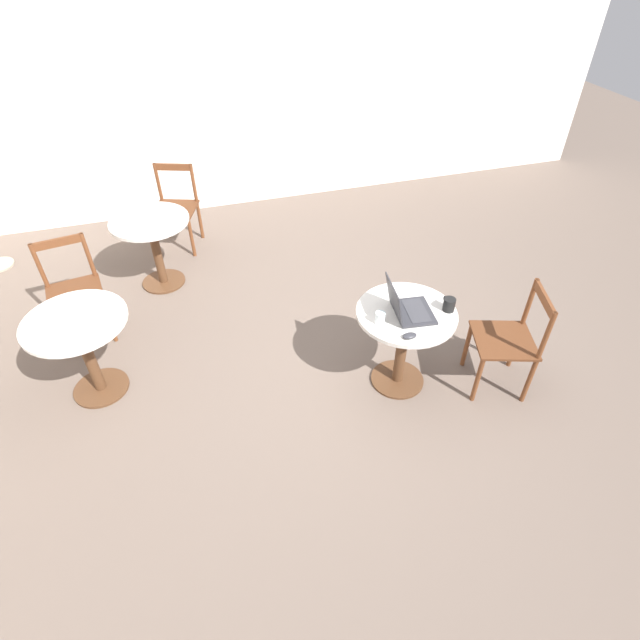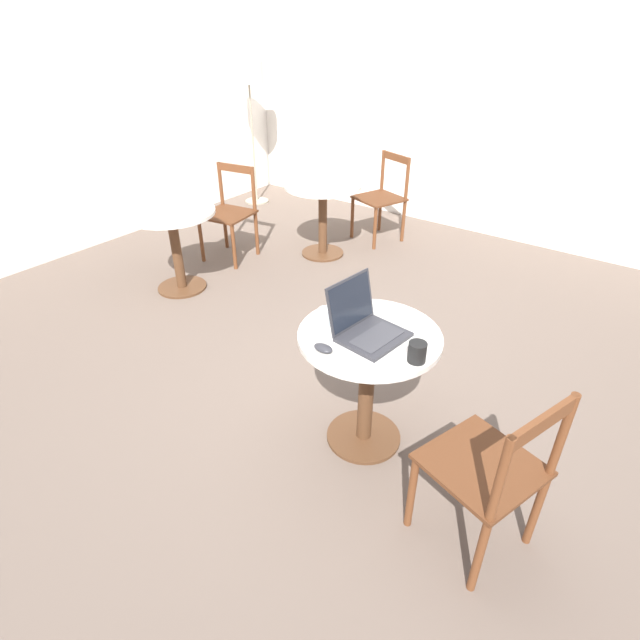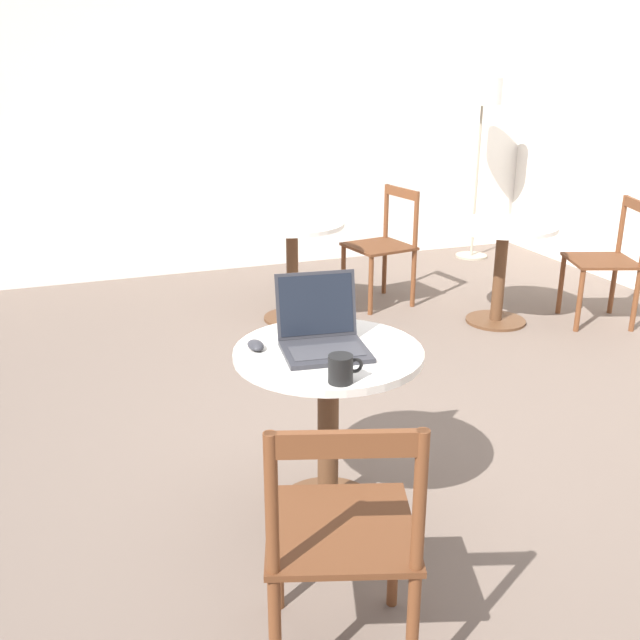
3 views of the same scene
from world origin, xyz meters
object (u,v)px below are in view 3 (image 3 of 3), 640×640
object	(u,v)px
chair_near_front	(341,538)
chair_mid_right	(607,261)
cafe_table_mid	(502,250)
laptop	(322,336)
cafe_table_far	(292,248)
cafe_table_near	(328,393)
mug	(341,369)
mouse	(256,345)
drinking_glass	(294,321)
floor_lamp	(482,104)
chair_far_right	(384,246)

from	to	relation	value
chair_near_front	chair_mid_right	world-z (taller)	same
cafe_table_mid	laptop	size ratio (longest dim) A/B	2.07
cafe_table_far	cafe_table_near	bearing A→B (deg)	-104.61
cafe_table_mid	mug	world-z (taller)	mug
cafe_table_far	mouse	size ratio (longest dim) A/B	7.26
cafe_table_near	cafe_table_far	size ratio (longest dim) A/B	1.00
cafe_table_far	chair_near_front	size ratio (longest dim) A/B	0.83
cafe_table_mid	mug	distance (m)	2.84
chair_mid_right	drinking_glass	world-z (taller)	chair_mid_right
mug	floor_lamp	bearing A→B (deg)	52.51
floor_lamp	mouse	bearing A→B (deg)	-132.55
cafe_table_mid	floor_lamp	size ratio (longest dim) A/B	0.45
mouse	drinking_glass	size ratio (longest dim) A/B	1.09
drinking_glass	cafe_table_far	bearing A→B (deg)	72.26
chair_mid_right	mouse	bearing A→B (deg)	-154.71
chair_far_right	floor_lamp	world-z (taller)	floor_lamp
floor_lamp	drinking_glass	world-z (taller)	floor_lamp
laptop	mug	xyz separation A→B (m)	(-0.04, -0.30, -0.01)
cafe_table_near	chair_far_right	xyz separation A→B (m)	(1.36, 2.40, -0.08)
chair_near_front	floor_lamp	distance (m)	5.18
mug	laptop	bearing A→B (deg)	81.67
cafe_table_far	chair_near_front	bearing A→B (deg)	-105.48
chair_near_front	floor_lamp	xyz separation A→B (m)	(2.99, 4.13, 0.95)
mouse	drinking_glass	world-z (taller)	drinking_glass
cafe_table_mid	chair_near_front	world-z (taller)	chair_near_front
chair_near_front	drinking_glass	bearing A→B (deg)	79.34
cafe_table_mid	floor_lamp	distance (m)	2.04
chair_mid_right	floor_lamp	size ratio (longest dim) A/B	0.53
cafe_table_near	laptop	bearing A→B (deg)	148.67
chair_far_right	mug	distance (m)	3.06
laptop	mouse	xyz separation A→B (m)	(-0.24, 0.09, -0.04)
floor_lamp	mug	world-z (taller)	floor_lamp
laptop	chair_mid_right	bearing A→B (deg)	28.71
cafe_table_near	cafe_table_mid	world-z (taller)	same
chair_far_right	mug	xyz separation A→B (m)	(-1.42, -2.69, 0.31)
floor_lamp	drinking_glass	size ratio (longest dim) A/B	17.80
cafe_table_near	drinking_glass	bearing A→B (deg)	104.41
chair_far_right	cafe_table_near	bearing A→B (deg)	-119.48
chair_mid_right	mouse	distance (m)	3.21
cafe_table_mid	cafe_table_far	bearing A→B (deg)	157.34
cafe_table_near	mug	world-z (taller)	mug
drinking_glass	mouse	bearing A→B (deg)	-145.89
cafe_table_near	chair_near_front	xyz separation A→B (m)	(-0.25, -0.75, -0.08)
chair_near_front	mug	size ratio (longest dim) A/B	6.97
chair_near_front	mug	xyz separation A→B (m)	(0.18, 0.46, 0.31)
cafe_table_far	laptop	bearing A→B (deg)	-105.16
mug	cafe_table_mid	bearing A→B (deg)	45.16
chair_far_right	drinking_glass	distance (m)	2.61
cafe_table_near	cafe_table_mid	size ratio (longest dim) A/B	1.00
mug	cafe_table_near	bearing A→B (deg)	77.54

